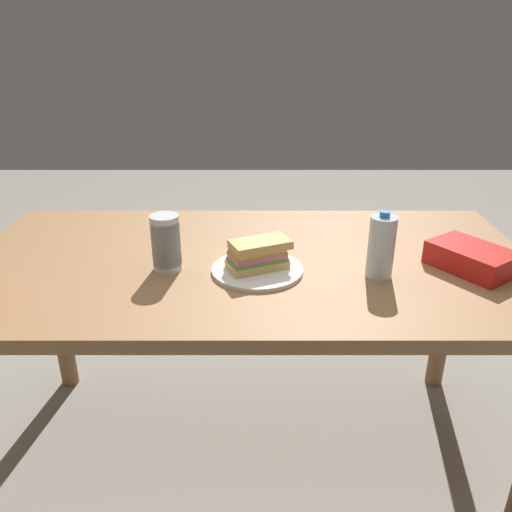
% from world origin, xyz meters
% --- Properties ---
extents(ground_plane, '(8.00, 8.00, 0.00)m').
position_xyz_m(ground_plane, '(0.00, 0.00, 0.00)').
color(ground_plane, gray).
extents(dining_table, '(1.74, 0.90, 0.76)m').
position_xyz_m(dining_table, '(0.00, 0.00, 0.67)').
color(dining_table, '#9E7047').
rests_on(dining_table, ground_plane).
extents(paper_plate, '(0.27, 0.27, 0.01)m').
position_xyz_m(paper_plate, '(0.02, -0.09, 0.77)').
color(paper_plate, white).
rests_on(paper_plate, dining_table).
extents(sandwich, '(0.20, 0.16, 0.08)m').
position_xyz_m(sandwich, '(0.02, -0.09, 0.81)').
color(sandwich, '#DBB26B').
rests_on(sandwich, paper_plate).
extents(chip_bag, '(0.26, 0.27, 0.07)m').
position_xyz_m(chip_bag, '(0.65, -0.07, 0.80)').
color(chip_bag, red).
rests_on(chip_bag, dining_table).
extents(water_bottle_tall, '(0.07, 0.07, 0.20)m').
position_xyz_m(water_bottle_tall, '(0.37, -0.12, 0.85)').
color(water_bottle_tall, silver).
rests_on(water_bottle_tall, dining_table).
extents(plastic_cup_stack, '(0.08, 0.08, 0.17)m').
position_xyz_m(plastic_cup_stack, '(-0.24, -0.07, 0.85)').
color(plastic_cup_stack, silver).
rests_on(plastic_cup_stack, dining_table).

